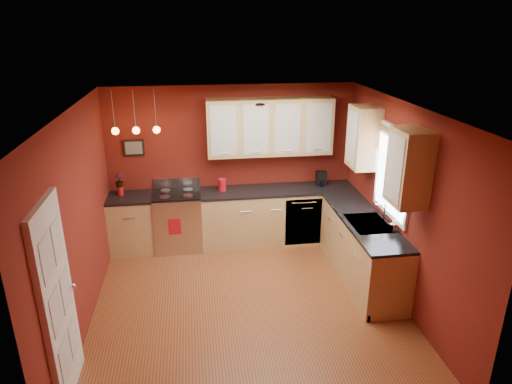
{
  "coord_description": "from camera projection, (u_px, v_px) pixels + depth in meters",
  "views": [
    {
      "loc": [
        -0.63,
        -5.1,
        3.54
      ],
      "look_at": [
        0.25,
        1.0,
        1.21
      ],
      "focal_mm": 32.0,
      "sensor_mm": 36.0,
      "label": 1
    }
  ],
  "objects": [
    {
      "name": "dish_towel",
      "position": [
        175.0,
        227.0,
        7.1
      ],
      "size": [
        0.2,
        0.01,
        0.27
      ],
      "primitive_type": "cube",
      "color": "#AC121C",
      "rests_on": "gas_range"
    },
    {
      "name": "counter_right",
      "position": [
        364.0,
        220.0,
        6.37
      ],
      "size": [
        0.62,
        2.1,
        0.04
      ],
      "primitive_type": "cube",
      "color": "black",
      "rests_on": "base_cabinets_right"
    },
    {
      "name": "wall_back",
      "position": [
        232.0,
        164.0,
        7.54
      ],
      "size": [
        4.0,
        0.02,
        2.6
      ],
      "primitive_type": "cube",
      "color": "maroon",
      "rests_on": "floor"
    },
    {
      "name": "gas_range",
      "position": [
        178.0,
        220.0,
        7.43
      ],
      "size": [
        0.76,
        0.64,
        1.11
      ],
      "color": "silver",
      "rests_on": "floor"
    },
    {
      "name": "window",
      "position": [
        393.0,
        170.0,
        6.0
      ],
      "size": [
        0.06,
        1.02,
        1.22
      ],
      "color": "white",
      "rests_on": "wall_right"
    },
    {
      "name": "counter_back_right",
      "position": [
        278.0,
        190.0,
        7.49
      ],
      "size": [
        2.54,
        0.62,
        0.04
      ],
      "primitive_type": "cube",
      "color": "black",
      "rests_on": "base_cabinets_back_right"
    },
    {
      "name": "upper_cabinets_back",
      "position": [
        270.0,
        127.0,
        7.23
      ],
      "size": [
        2.0,
        0.35,
        0.9
      ],
      "primitive_type": "cube",
      "color": "tan",
      "rests_on": "wall_back"
    },
    {
      "name": "floor",
      "position": [
        248.0,
        304.0,
        6.06
      ],
      "size": [
        4.2,
        4.2,
        0.0
      ],
      "primitive_type": "plane",
      "color": "brown",
      "rests_on": "ground"
    },
    {
      "name": "ceiling",
      "position": [
        247.0,
        109.0,
        5.14
      ],
      "size": [
        4.0,
        4.2,
        0.02
      ],
      "primitive_type": "cube",
      "color": "silver",
      "rests_on": "wall_back"
    },
    {
      "name": "pendant_lights",
      "position": [
        136.0,
        130.0,
        6.77
      ],
      "size": [
        0.71,
        0.11,
        0.66
      ],
      "color": "gray",
      "rests_on": "ceiling"
    },
    {
      "name": "wall_right",
      "position": [
        402.0,
        206.0,
        5.86
      ],
      "size": [
        0.02,
        4.2,
        2.6
      ],
      "primitive_type": "cube",
      "color": "maroon",
      "rests_on": "floor"
    },
    {
      "name": "coffee_maker",
      "position": [
        321.0,
        179.0,
        7.61
      ],
      "size": [
        0.18,
        0.18,
        0.24
      ],
      "rotation": [
        0.0,
        0.0,
        -0.1
      ],
      "color": "black",
      "rests_on": "counter_back_right"
    },
    {
      "name": "base_cabinets_right",
      "position": [
        362.0,
        250.0,
        6.54
      ],
      "size": [
        0.6,
        2.1,
        0.9
      ],
      "primitive_type": "cube",
      "color": "tan",
      "rests_on": "floor"
    },
    {
      "name": "door_left_wall",
      "position": [
        58.0,
        303.0,
        4.32
      ],
      "size": [
        0.12,
        0.82,
        2.05
      ],
      "color": "white",
      "rests_on": "floor"
    },
    {
      "name": "dishwasher_front",
      "position": [
        303.0,
        222.0,
        7.44
      ],
      "size": [
        0.6,
        0.02,
        0.8
      ],
      "primitive_type": "cube",
      "color": "silver",
      "rests_on": "base_cabinets_back_right"
    },
    {
      "name": "wall_picture",
      "position": [
        134.0,
        148.0,
        7.19
      ],
      "size": [
        0.32,
        0.03,
        0.26
      ],
      "primitive_type": "cube",
      "color": "black",
      "rests_on": "wall_back"
    },
    {
      "name": "base_cabinets_back_right",
      "position": [
        278.0,
        216.0,
        7.66
      ],
      "size": [
        2.54,
        0.6,
        0.9
      ],
      "primitive_type": "cube",
      "color": "tan",
      "rests_on": "floor"
    },
    {
      "name": "sink",
      "position": [
        368.0,
        225.0,
        6.24
      ],
      "size": [
        0.5,
        0.7,
        0.33
      ],
      "color": "gray",
      "rests_on": "counter_right"
    },
    {
      "name": "flowers",
      "position": [
        119.0,
        181.0,
        7.14
      ],
      "size": [
        0.16,
        0.16,
        0.23
      ],
      "primitive_type": "imported",
      "rotation": [
        0.0,
        0.0,
        -0.32
      ],
      "color": "#AC121C",
      "rests_on": "red_vase"
    },
    {
      "name": "wall_front",
      "position": [
        280.0,
        318.0,
        3.65
      ],
      "size": [
        4.0,
        0.02,
        2.6
      ],
      "primitive_type": "cube",
      "color": "maroon",
      "rests_on": "floor"
    },
    {
      "name": "counter_back_left",
      "position": [
        130.0,
        197.0,
        7.18
      ],
      "size": [
        0.7,
        0.62,
        0.04
      ],
      "primitive_type": "cube",
      "color": "black",
      "rests_on": "base_cabinets_back_left"
    },
    {
      "name": "red_canister",
      "position": [
        222.0,
        185.0,
        7.36
      ],
      "size": [
        0.14,
        0.14,
        0.2
      ],
      "color": "#AC121C",
      "rests_on": "counter_back_right"
    },
    {
      "name": "base_cabinets_back_left",
      "position": [
        133.0,
        225.0,
        7.35
      ],
      "size": [
        0.7,
        0.6,
        0.9
      ],
      "primitive_type": "cube",
      "color": "tan",
      "rests_on": "floor"
    },
    {
      "name": "red_vase",
      "position": [
        120.0,
        191.0,
        7.2
      ],
      "size": [
        0.09,
        0.09,
        0.15
      ],
      "primitive_type": "cylinder",
      "color": "#AC121C",
      "rests_on": "counter_back_left"
    },
    {
      "name": "soap_pump",
      "position": [
        393.0,
        226.0,
        5.95
      ],
      "size": [
        0.1,
        0.1,
        0.16
      ],
      "primitive_type": "imported",
      "rotation": [
        0.0,
        0.0,
        0.43
      ],
      "color": "white",
      "rests_on": "counter_right"
    },
    {
      "name": "wall_left",
      "position": [
        78.0,
        224.0,
        5.33
      ],
      "size": [
        0.02,
        4.2,
        2.6
      ],
      "primitive_type": "cube",
      "color": "maroon",
      "rests_on": "floor"
    },
    {
      "name": "upper_cabinets_right",
      "position": [
        384.0,
        151.0,
        5.91
      ],
      "size": [
        0.35,
        1.95,
        0.9
      ],
      "primitive_type": "cube",
      "color": "tan",
      "rests_on": "wall_right"
    }
  ]
}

